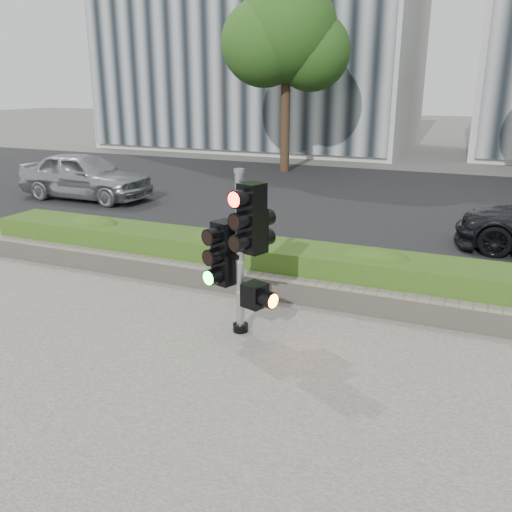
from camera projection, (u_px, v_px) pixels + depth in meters
ground at (217, 349)px, 7.05m from camera, size 120.00×120.00×0.00m
sidewalk at (89, 466)px, 4.86m from camera, size 16.00×11.00×0.03m
road at (375, 202)px, 15.80m from camera, size 60.00×13.00×0.02m
curb at (297, 271)px, 9.79m from camera, size 60.00×0.25×0.12m
stone_wall at (272, 287)px, 8.65m from camera, size 12.00×0.32×0.34m
hedge at (286, 265)px, 9.17m from camera, size 12.00×1.00×0.68m
building_left at (263, 1)px, 28.32m from camera, size 16.00×9.00×15.00m
tree_left at (287, 35)px, 19.98m from camera, size 4.61×4.03×7.34m
traffic_signal at (243, 245)px, 7.12m from camera, size 0.83×0.68×2.24m
car_silver at (85, 176)px, 16.02m from camera, size 4.10×1.66×1.39m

